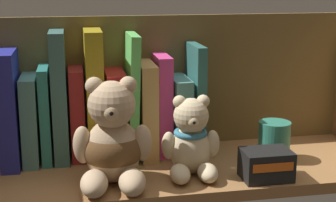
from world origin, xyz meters
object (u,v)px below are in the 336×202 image
(book_4, at_px, (46,113))
(teddy_bear_larger, at_px, (113,143))
(book_5, at_px, (60,96))
(book_10, at_px, (145,107))
(book_11, at_px, (162,104))
(small_product_box, at_px, (266,165))
(book_2, at_px, (11,106))
(book_12, at_px, (178,113))
(book_7, at_px, (94,94))
(teddy_bear_smaller, at_px, (191,142))
(book_6, at_px, (77,113))
(book_8, at_px, (115,113))
(book_9, at_px, (130,94))
(pillar_candle, at_px, (273,140))
(book_3, at_px, (31,118))
(book_13, at_px, (193,97))

(book_4, xyz_separation_m, teddy_bear_larger, (0.11, -0.14, -0.02))
(book_5, height_order, book_10, book_5)
(book_11, height_order, small_product_box, book_11)
(book_2, relative_size, book_12, 1.40)
(book_5, relative_size, book_7, 1.00)
(teddy_bear_smaller, bearing_deg, book_6, 145.76)
(book_6, distance_m, teddy_bear_smaller, 0.23)
(teddy_bear_larger, xyz_separation_m, small_product_box, (0.26, -0.03, -0.05))
(book_10, bearing_deg, small_product_box, -43.55)
(small_product_box, bearing_deg, book_8, 144.28)
(book_5, bearing_deg, book_8, 0.00)
(book_4, height_order, book_10, book_10)
(teddy_bear_smaller, bearing_deg, small_product_box, -19.75)
(book_10, xyz_separation_m, book_12, (0.07, 0.00, -0.02))
(book_4, xyz_separation_m, book_9, (0.16, 0.00, 0.03))
(book_8, xyz_separation_m, teddy_bear_smaller, (0.12, -0.13, -0.02))
(pillar_candle, bearing_deg, book_11, 156.68)
(book_4, bearing_deg, book_8, 0.00)
(book_2, relative_size, book_6, 1.22)
(teddy_bear_larger, relative_size, teddy_bear_smaller, 1.28)
(book_5, relative_size, teddy_bear_smaller, 1.72)
(teddy_bear_smaller, bearing_deg, book_3, 154.82)
(book_7, bearing_deg, book_10, 0.00)
(book_2, distance_m, small_product_box, 0.47)
(book_10, relative_size, book_13, 0.85)
(book_8, distance_m, book_11, 0.09)
(book_6, relative_size, small_product_box, 2.08)
(pillar_candle, bearing_deg, book_7, 165.36)
(book_3, height_order, book_4, book_4)
(book_6, relative_size, teddy_bear_smaller, 1.22)
(book_5, height_order, book_12, book_5)
(book_3, bearing_deg, book_10, 0.00)
(book_12, relative_size, teddy_bear_larger, 0.83)
(book_8, bearing_deg, book_13, 0.00)
(small_product_box, bearing_deg, book_11, 130.83)
(book_3, height_order, book_12, book_3)
(pillar_candle, xyz_separation_m, small_product_box, (-0.05, -0.09, -0.01))
(book_5, relative_size, book_10, 1.34)
(book_8, distance_m, book_10, 0.06)
(book_2, height_order, book_7, book_7)
(book_13, bearing_deg, book_12, 180.00)
(book_5, bearing_deg, book_2, 180.00)
(book_4, distance_m, small_product_box, 0.41)
(small_product_box, bearing_deg, book_7, 148.14)
(book_12, height_order, teddy_bear_smaller, book_12)
(book_8, bearing_deg, teddy_bear_smaller, -47.36)
(book_5, bearing_deg, teddy_bear_smaller, -30.36)
(book_4, xyz_separation_m, book_10, (0.19, 0.00, 0.00))
(small_product_box, bearing_deg, book_10, 136.45)
(teddy_bear_smaller, bearing_deg, teddy_bear_larger, -174.93)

